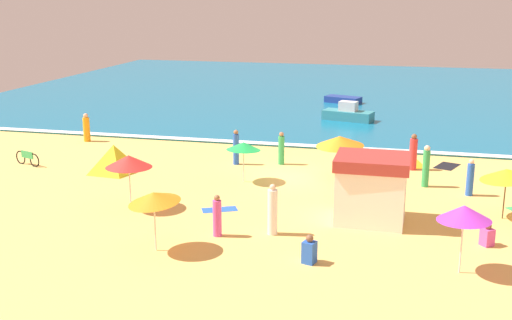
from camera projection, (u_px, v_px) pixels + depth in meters
name	position (u px, v px, depth m)	size (l,w,h in m)	color
ground_plane	(294.00, 177.00, 30.47)	(60.00, 60.00, 0.00)	#EDBC60
ocean_water	(351.00, 92.00, 56.76)	(60.00, 44.00, 0.10)	#146B93
wave_breaker_foam	(314.00, 146.00, 36.36)	(57.00, 0.70, 0.01)	white
lifeguard_cabana	(371.00, 188.00, 24.23)	(2.75, 2.35, 2.61)	white
beach_umbrella_0	(507.00, 174.00, 24.43)	(2.18, 2.15, 2.13)	#4C3823
beach_umbrella_1	(129.00, 161.00, 25.61)	(2.63, 2.63, 2.24)	silver
beach_umbrella_2	(244.00, 146.00, 29.33)	(2.24, 2.24, 1.93)	silver
beach_umbrella_3	(340.00, 141.00, 29.94)	(3.16, 3.17, 2.11)	#4C3823
beach_umbrella_4	(154.00, 198.00, 21.31)	(2.53, 2.53, 2.18)	silver
beach_umbrella_6	(464.00, 213.00, 19.55)	(2.24, 2.23, 2.27)	silver
beach_tent	(114.00, 159.00, 31.08)	(2.61, 2.55, 1.41)	yellow
parked_bicycle	(27.00, 158.00, 32.55)	(1.73, 0.68, 0.76)	black
beachgoer_0	(470.00, 178.00, 27.56)	(0.43, 0.43, 1.64)	blue
beachgoer_2	(309.00, 251.00, 20.67)	(0.50, 0.50, 0.98)	blue
beachgoer_3	(86.00, 128.00, 37.76)	(0.45, 0.45, 1.69)	orange
beachgoer_4	(281.00, 149.00, 32.63)	(0.45, 0.45, 1.70)	green
beachgoer_5	(273.00, 211.00, 23.05)	(0.50, 0.50, 1.90)	white
beachgoer_6	(236.00, 148.00, 32.61)	(0.33, 0.33, 1.81)	blue
beachgoer_8	(426.00, 167.00, 28.79)	(0.42, 0.42, 1.93)	green
beachgoer_9	(217.00, 217.00, 22.92)	(0.44, 0.44, 1.56)	#D84CA5
beachgoer_10	(487.00, 236.00, 22.13)	(0.53, 0.53, 0.84)	#D84CA5
beachgoer_11	(413.00, 153.00, 31.59)	(0.53, 0.53, 1.83)	red
beach_towel_0	(413.00, 164.00, 32.81)	(1.33, 1.97, 0.01)	orange
beach_towel_1	(447.00, 166.00, 32.44)	(1.44, 1.79, 0.01)	black
beach_towel_3	(220.00, 210.00, 25.90)	(1.56, 1.20, 0.01)	blue
small_boat_0	(343.00, 100.00, 50.79)	(3.03, 2.10, 0.50)	navy
small_boat_1	(348.00, 114.00, 43.67)	(3.60, 2.08, 1.30)	teal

